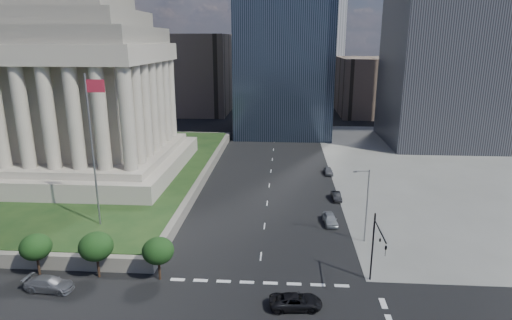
# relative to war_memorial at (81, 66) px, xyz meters

# --- Properties ---
(ground) EXTENTS (500.00, 500.00, 0.00)m
(ground) POSITION_rel_war_memorial_xyz_m (34.00, 52.00, -21.40)
(ground) COLOR black
(ground) RESTS_ON ground
(sidewalk_ne) EXTENTS (68.00, 90.00, 0.03)m
(sidewalk_ne) POSITION_rel_war_memorial_xyz_m (80.00, 12.00, -21.38)
(sidewalk_ne) COLOR slate
(sidewalk_ne) RESTS_ON ground
(plaza_terrace) EXTENTS (66.00, 70.00, 1.80)m
(plaza_terrace) POSITION_rel_war_memorial_xyz_m (-11.00, 2.00, -20.50)
(plaza_terrace) COLOR slate
(plaza_terrace) RESTS_ON ground
(plaza_lawn) EXTENTS (64.00, 68.00, 0.10)m
(plaza_lawn) POSITION_rel_war_memorial_xyz_m (-11.00, 2.00, -19.55)
(plaza_lawn) COLOR #183214
(plaza_lawn) RESTS_ON plaza_terrace
(war_memorial) EXTENTS (34.00, 34.00, 39.00)m
(war_memorial) POSITION_rel_war_memorial_xyz_m (0.00, 0.00, 0.00)
(war_memorial) COLOR #A09586
(war_memorial) RESTS_ON plaza_lawn
(flagpole) EXTENTS (2.52, 0.24, 20.00)m
(flagpole) POSITION_rel_war_memorial_xyz_m (12.17, -24.00, -8.29)
(flagpole) COLOR slate
(flagpole) RESTS_ON plaza_lawn
(midrise_glass) EXTENTS (26.00, 26.00, 60.00)m
(midrise_glass) POSITION_rel_war_memorial_xyz_m (36.00, 47.00, 8.60)
(midrise_glass) COLOR black
(midrise_glass) RESTS_ON ground
(building_filler_ne) EXTENTS (20.00, 30.00, 20.00)m
(building_filler_ne) POSITION_rel_war_memorial_xyz_m (66.00, 82.00, -11.40)
(building_filler_ne) COLOR brown
(building_filler_ne) RESTS_ON ground
(building_filler_nw) EXTENTS (24.00, 30.00, 28.00)m
(building_filler_nw) POSITION_rel_war_memorial_xyz_m (4.00, 82.00, -7.40)
(building_filler_nw) COLOR brown
(building_filler_nw) RESTS_ON ground
(traffic_signal_ne) EXTENTS (0.30, 5.74, 8.00)m
(traffic_signal_ne) POSITION_rel_war_memorial_xyz_m (46.50, -34.30, -16.15)
(traffic_signal_ne) COLOR black
(traffic_signal_ne) RESTS_ON ground
(street_lamp_north) EXTENTS (2.13, 0.22, 10.00)m
(street_lamp_north) POSITION_rel_war_memorial_xyz_m (47.33, -23.00, -15.74)
(street_lamp_north) COLOR slate
(street_lamp_north) RESTS_ON ground
(pickup_truck) EXTENTS (5.51, 2.98, 1.47)m
(pickup_truck) POSITION_rel_war_memorial_xyz_m (38.08, -38.35, -20.67)
(pickup_truck) COLOR black
(pickup_truck) RESTS_ON ground
(suv_grey) EXTENTS (2.53, 5.40, 1.52)m
(suv_grey) POSITION_rel_war_memorial_xyz_m (11.88, -37.00, -20.64)
(suv_grey) COLOR #5C5E64
(suv_grey) RESTS_ON ground
(parked_sedan_near) EXTENTS (4.70, 2.21, 1.55)m
(parked_sedan_near) POSITION_rel_war_memorial_xyz_m (43.49, -17.56, -20.62)
(parked_sedan_near) COLOR #979B9F
(parked_sedan_near) RESTS_ON ground
(parked_sedan_mid) EXTENTS (3.96, 1.57, 1.28)m
(parked_sedan_mid) POSITION_rel_war_memorial_xyz_m (45.50, -7.64, -20.76)
(parked_sedan_mid) COLOR black
(parked_sedan_mid) RESTS_ON ground
(parked_sedan_far) EXTENTS (4.11, 1.83, 1.37)m
(parked_sedan_far) POSITION_rel_war_memorial_xyz_m (45.50, 6.73, -20.71)
(parked_sedan_far) COLOR #52545A
(parked_sedan_far) RESTS_ON ground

